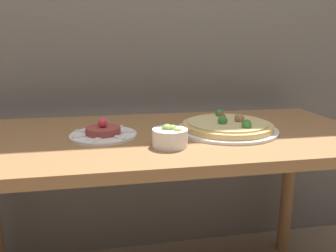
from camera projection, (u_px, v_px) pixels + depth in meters
dining_table at (160, 160)px, 1.17m from camera, size 1.48×0.67×0.73m
pizza_plate at (227, 126)px, 1.17m from camera, size 0.36×0.36×0.06m
tartare_plate at (103, 133)px, 1.10m from camera, size 0.22×0.22×0.07m
small_bowl at (170, 136)px, 0.99m from camera, size 0.11×0.11×0.07m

